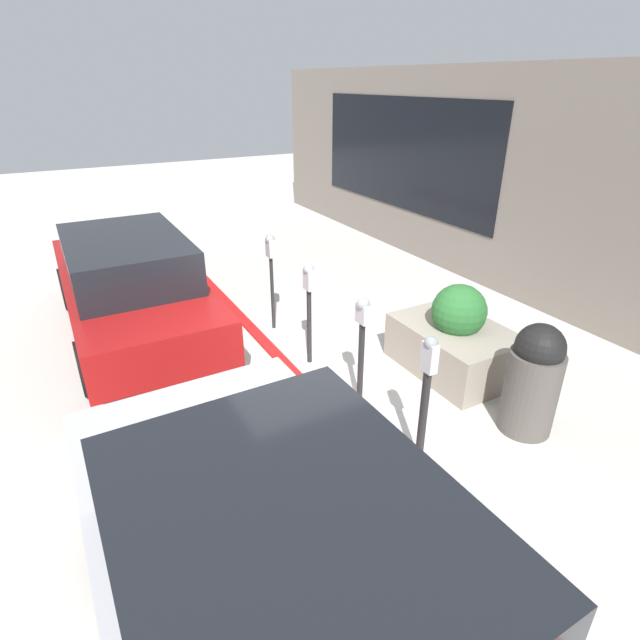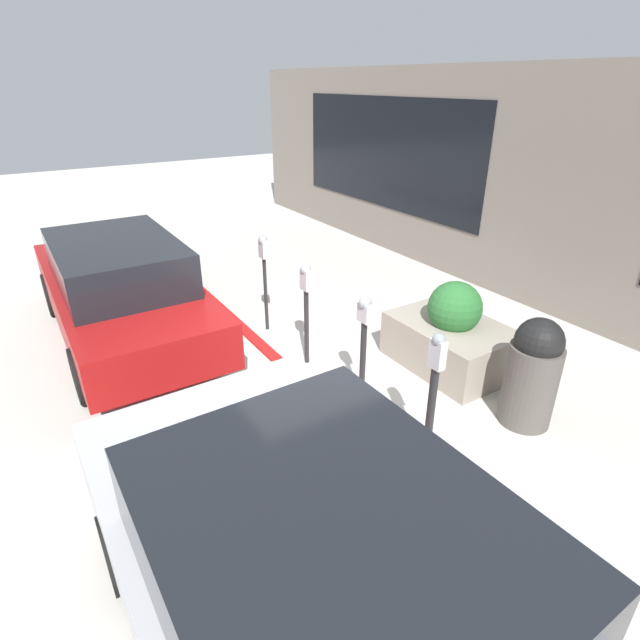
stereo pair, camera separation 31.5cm
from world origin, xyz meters
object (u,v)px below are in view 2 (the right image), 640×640
Objects in this scene: parking_meter_second at (364,333)px; parking_meter_middle at (306,296)px; parked_car_middle at (120,288)px; planter_box at (451,336)px; trash_bin at (533,372)px; parking_meter_nearest at (434,387)px; parking_meter_fourth at (264,262)px; parked_car_front at (318,587)px.

parking_meter_middle reaches higher than parking_meter_second.
parking_meter_middle is at bearing -137.16° from parked_car_middle.
trash_bin reaches higher than planter_box.
planter_box is (-1.08, -1.58, -0.54)m from parking_meter_middle.
parking_meter_fourth reaches higher than parking_meter_nearest.
parked_car_front reaches higher than parking_meter_nearest.
parking_meter_middle is 1.99m from planter_box.
parking_meter_middle is 1.19m from parking_meter_fourth.
planter_box is 1.37m from trash_bin.
parking_meter_middle is at bearing -179.82° from parking_meter_fourth.
parking_meter_middle is 1.11× the size of trash_bin.
parked_car_middle is 3.69× the size of trash_bin.
parking_meter_middle is at bearing -30.63° from parked_car_front.
trash_bin is at bearing -93.69° from parking_meter_nearest.
parking_meter_fourth is 2.84m from planter_box.
planter_box is at bearing -57.30° from parked_car_front.
planter_box is at bearing -124.35° from parking_meter_middle.
planter_box is at bearing -131.88° from parked_car_middle.
planter_box is 1.24× the size of trash_bin.
planter_box is at bearing -7.54° from trash_bin.
parked_car_middle is at bearing 42.67° from parking_meter_middle.
parking_meter_middle is at bearing 1.91° from parking_meter_second.
parking_meter_fourth is (3.52, 0.00, 0.20)m from parking_meter_nearest.
trash_bin is at bearing -158.72° from parking_meter_fourth.
parking_meter_fourth is 2.09m from parked_car_middle.
parking_meter_middle is at bearing 55.65° from planter_box.
parking_meter_nearest is at bearing 86.31° from trash_bin.
trash_bin is (-4.47, -3.29, -0.17)m from parked_car_middle.
parking_meter_second reaches higher than trash_bin.
parked_car_front reaches higher than parking_meter_second.
planter_box is at bearing -86.05° from parking_meter_second.
parked_car_middle is (2.05, 1.89, -0.18)m from parking_meter_middle.
planter_box is 4.68m from parked_car_middle.
parking_meter_fourth is at bearing -114.29° from parked_car_middle.
parking_meter_second is at bearing -178.09° from parking_meter_middle.
parking_meter_second is at bearing -42.62° from parked_car_front.
planter_box is 0.37× the size of parked_car_front.
parking_meter_nearest is at bearing 177.99° from parking_meter_second.
parked_car_front is at bearing 150.17° from parking_meter_middle.
parking_meter_nearest is 1.15m from parking_meter_second.
parked_car_middle reaches higher than parking_meter_fourth.
parked_car_front is at bearing 123.50° from planter_box.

